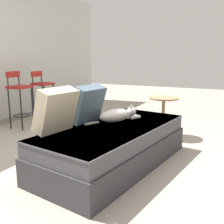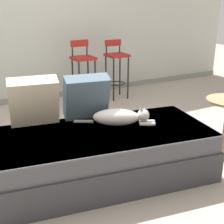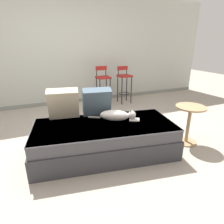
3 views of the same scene
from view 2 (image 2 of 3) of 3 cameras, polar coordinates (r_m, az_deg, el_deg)
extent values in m
plane|color=#A89E8E|center=(3.22, -4.94, -8.39)|extent=(16.00, 16.00, 0.00)
cube|color=#B7BCB2|center=(5.00, -16.29, 16.48)|extent=(8.00, 0.10, 2.60)
cube|color=gray|center=(5.16, -14.84, 2.45)|extent=(8.00, 0.02, 0.09)
cube|color=#353539|center=(2.84, -1.73, -9.25)|extent=(2.03, 1.17, 0.28)
cube|color=#47474C|center=(2.73, -1.77, -5.14)|extent=(1.98, 1.12, 0.17)
cube|color=#525257|center=(2.70, -1.79, -3.69)|extent=(2.00, 1.14, 0.02)
cube|color=beige|center=(2.84, -14.12, 1.93)|extent=(0.46, 0.33, 0.45)
cube|color=#4C6070|center=(2.92, -4.74, 2.76)|extent=(0.45, 0.32, 0.43)
ellipsoid|color=white|center=(2.81, 0.78, -0.95)|extent=(0.45, 0.35, 0.15)
sphere|color=white|center=(2.81, 5.74, -0.55)|extent=(0.11, 0.11, 0.11)
cone|color=gray|center=(2.77, 5.36, 0.78)|extent=(0.03, 0.03, 0.04)
cone|color=gray|center=(2.80, 6.21, 0.94)|extent=(0.03, 0.03, 0.04)
cylinder|color=white|center=(2.81, 6.49, -2.19)|extent=(0.14, 0.10, 0.04)
cylinder|color=white|center=(2.87, 6.38, -1.75)|extent=(0.14, 0.10, 0.04)
cylinder|color=gray|center=(2.87, -5.23, -1.73)|extent=(0.17, 0.11, 0.03)
cylinder|color=black|center=(4.67, -5.97, 5.02)|extent=(0.02, 0.02, 0.68)
cylinder|color=black|center=(4.77, -3.06, 5.42)|extent=(0.02, 0.02, 0.68)
cylinder|color=black|center=(4.90, -7.15, 5.68)|extent=(0.02, 0.02, 0.68)
cylinder|color=black|center=(5.00, -4.36, 6.05)|extent=(0.02, 0.02, 0.68)
torus|color=black|center=(4.87, -5.09, 4.11)|extent=(0.28, 0.28, 0.02)
cube|color=maroon|center=(4.76, -5.27, 9.77)|extent=(0.32, 0.32, 0.04)
cylinder|color=black|center=(4.82, -7.26, 10.93)|extent=(0.02, 0.02, 0.22)
cylinder|color=black|center=(4.91, -4.61, 11.19)|extent=(0.02, 0.02, 0.22)
cube|color=maroon|center=(4.85, -5.97, 12.38)|extent=(0.28, 0.03, 0.10)
cylinder|color=black|center=(4.91, 0.30, 5.85)|extent=(0.02, 0.02, 0.68)
cylinder|color=black|center=(5.04, 2.96, 6.18)|extent=(0.02, 0.02, 0.68)
cylinder|color=black|center=(5.14, -1.12, 6.47)|extent=(0.02, 0.02, 0.68)
cylinder|color=black|center=(5.26, 1.45, 6.78)|extent=(0.02, 0.02, 0.68)
torus|color=black|center=(5.11, 0.89, 5.26)|extent=(0.28, 0.28, 0.02)
cube|color=maroon|center=(5.01, 0.92, 10.35)|extent=(0.32, 0.32, 0.04)
cylinder|color=black|center=(5.06, -1.02, 11.34)|extent=(0.02, 0.02, 0.20)
cylinder|color=black|center=(5.17, 1.39, 11.52)|extent=(0.02, 0.02, 0.20)
cube|color=maroon|center=(5.10, 0.20, 12.54)|extent=(0.28, 0.03, 0.10)
cylinder|color=tan|center=(3.47, 19.50, -7.18)|extent=(0.32, 0.32, 0.02)
camera|label=1|loc=(1.78, -78.84, -7.07)|focal=42.00mm
camera|label=3|loc=(0.32, 55.20, 5.91)|focal=30.00mm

